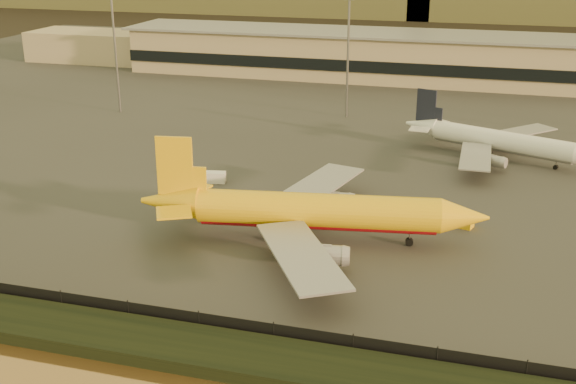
# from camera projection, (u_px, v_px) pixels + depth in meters

# --- Properties ---
(ground) EXTENTS (900.00, 900.00, 0.00)m
(ground) POSITION_uv_depth(u_px,v_px,m) (290.00, 284.00, 84.29)
(ground) COLOR black
(ground) RESTS_ON ground
(embankment) EXTENTS (320.00, 7.00, 1.40)m
(embankment) POSITION_uv_depth(u_px,v_px,m) (241.00, 357.00, 68.71)
(embankment) COLOR black
(embankment) RESTS_ON ground
(tarmac) EXTENTS (320.00, 220.00, 0.20)m
(tarmac) POSITION_uv_depth(u_px,v_px,m) (401.00, 105.00, 169.99)
(tarmac) COLOR #2D2D2D
(tarmac) RESTS_ON ground
(perimeter_fence) EXTENTS (300.00, 0.05, 2.20)m
(perimeter_fence) POSITION_uv_depth(u_px,v_px,m) (255.00, 330.00, 72.12)
(perimeter_fence) COLOR black
(perimeter_fence) RESTS_ON tarmac
(terminal_building) EXTENTS (202.00, 25.00, 12.60)m
(terminal_building) POSITION_uv_depth(u_px,v_px,m) (364.00, 55.00, 199.23)
(terminal_building) COLOR tan
(terminal_building) RESTS_ON tarmac
(apron_light_masts) EXTENTS (152.20, 12.20, 25.40)m
(apron_light_masts) POSITION_uv_depth(u_px,v_px,m) (467.00, 54.00, 142.68)
(apron_light_masts) COLOR slate
(apron_light_masts) RESTS_ON tarmac
(dhl_cargo_jet) EXTENTS (45.72, 44.29, 13.68)m
(dhl_cargo_jet) POSITION_uv_depth(u_px,v_px,m) (311.00, 212.00, 94.24)
(dhl_cargo_jet) COLOR #EAB10C
(dhl_cargo_jet) RESTS_ON tarmac
(white_narrowbody_jet) EXTENTS (35.85, 33.88, 10.69)m
(white_narrowbody_jet) POSITION_uv_depth(u_px,v_px,m) (499.00, 141.00, 128.85)
(white_narrowbody_jet) COLOR white
(white_narrowbody_jet) RESTS_ON tarmac
(gse_vehicle_yellow) EXTENTS (4.51, 2.92, 1.87)m
(gse_vehicle_yellow) POSITION_uv_depth(u_px,v_px,m) (458.00, 219.00, 100.10)
(gse_vehicle_yellow) COLOR #EAB10C
(gse_vehicle_yellow) RESTS_ON tarmac
(gse_vehicle_white) EXTENTS (4.15, 2.48, 1.74)m
(gse_vehicle_white) POSITION_uv_depth(u_px,v_px,m) (213.00, 177.00, 117.33)
(gse_vehicle_white) COLOR white
(gse_vehicle_white) RESTS_ON tarmac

